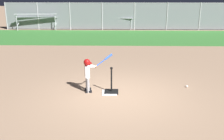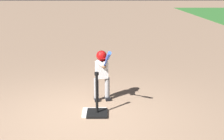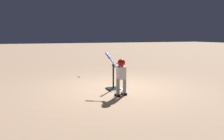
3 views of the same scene
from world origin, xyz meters
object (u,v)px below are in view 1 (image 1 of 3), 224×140
(batting_tee, at_px, (111,89))
(bleachers_right_center, at_px, (39,21))
(baseball, at_px, (187,86))
(bleachers_center, at_px, (113,23))
(bleachers_left_center, at_px, (197,22))
(batter_child, at_px, (88,71))

(batting_tee, relative_size, bleachers_right_center, 0.24)
(baseball, xyz_separation_m, bleachers_center, (-2.67, 13.53, 0.42))
(baseball, xyz_separation_m, bleachers_left_center, (4.19, 13.84, 0.41))
(baseball, xyz_separation_m, bleachers_right_center, (-8.57, 13.15, 0.59))
(batting_tee, bearing_deg, bleachers_left_center, 65.29)
(batting_tee, height_order, baseball, batting_tee)
(batter_child, relative_size, bleachers_right_center, 0.35)
(batter_child, distance_m, baseball, 3.17)
(bleachers_center, bearing_deg, baseball, -78.82)
(batter_child, height_order, bleachers_center, batter_child)
(batter_child, relative_size, bleachers_left_center, 0.40)
(batting_tee, xyz_separation_m, bleachers_center, (-0.28, 14.00, 0.33))
(bleachers_center, xyz_separation_m, bleachers_left_center, (6.86, 0.31, -0.01))
(bleachers_right_center, xyz_separation_m, bleachers_center, (5.89, 0.38, -0.17))
(bleachers_left_center, bearing_deg, batting_tee, -114.71)
(baseball, bearing_deg, bleachers_left_center, 73.15)
(batting_tee, height_order, bleachers_center, bleachers_center)
(batter_child, bearing_deg, batting_tee, -6.34)
(batting_tee, height_order, bleachers_left_center, bleachers_left_center)
(baseball, bearing_deg, batter_child, -172.75)
(baseball, height_order, bleachers_right_center, bleachers_right_center)
(batter_child, xyz_separation_m, bleachers_right_center, (-5.48, 13.54, -0.02))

